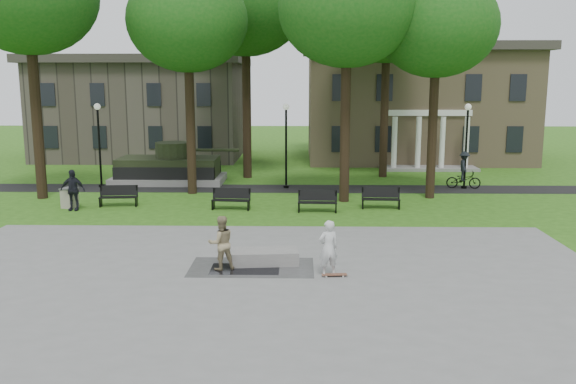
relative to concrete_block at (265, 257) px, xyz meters
name	(u,v)px	position (x,y,z in m)	size (l,w,h in m)	color
ground	(265,246)	(-0.13, 2.20, -0.24)	(120.00, 120.00, 0.00)	#2B5714
plaza	(254,292)	(-0.13, -2.80, -0.23)	(22.00, 16.00, 0.02)	gray
footpath	(277,189)	(-0.13, 14.20, -0.24)	(44.00, 2.60, 0.01)	black
building_right	(413,102)	(9.87, 28.20, 4.10)	(17.00, 12.00, 8.60)	#9E8460
building_left	(145,111)	(-11.13, 28.70, 3.35)	(15.00, 10.00, 7.20)	#4C443D
tree_1	(188,21)	(-4.63, 12.70, 8.71)	(6.20, 6.20, 11.63)	black
tree_2	(347,9)	(3.37, 10.70, 9.07)	(6.60, 6.60, 12.16)	black
tree_3	(437,26)	(7.87, 11.70, 8.35)	(6.00, 6.00, 11.19)	black
tree_4	(246,5)	(-2.13, 18.20, 10.15)	(7.20, 7.20, 13.50)	black
tree_5	(387,18)	(6.37, 18.70, 9.42)	(6.40, 6.40, 12.44)	black
lamp_left	(99,138)	(-10.13, 14.50, 2.55)	(0.36, 0.36, 4.73)	black
lamp_mid	(286,139)	(0.37, 14.50, 2.55)	(0.36, 0.36, 4.73)	black
lamp_right	(466,139)	(10.37, 14.50, 2.55)	(0.36, 0.36, 4.73)	black
tank_monument	(170,168)	(-6.59, 16.20, 0.61)	(7.45, 3.40, 2.40)	gray
puddle	(245,269)	(-0.59, -0.65, -0.22)	(2.20, 1.20, 0.00)	black
concrete_block	(265,257)	(0.00, 0.00, 0.00)	(2.20, 1.00, 0.45)	gray
skateboard	(334,275)	(2.23, -1.33, -0.19)	(0.78, 0.20, 0.07)	brown
skateboarder	(328,248)	(2.04, -1.22, 0.65)	(0.64, 0.42, 1.75)	silver
friend_watching	(221,243)	(-1.34, -0.68, 0.65)	(0.85, 0.66, 1.75)	#92825E
pedestrian_walker	(73,190)	(-9.42, 8.25, 0.72)	(1.13, 0.47, 1.93)	black
cyclist	(464,173)	(10.33, 14.55, 0.61)	(1.95, 1.13, 2.09)	black
park_bench_0	(119,195)	(-7.58, 9.28, 0.28)	(1.83, 0.68, 1.00)	black
park_bench_1	(231,198)	(-2.08, 8.63, 0.28)	(1.83, 0.69, 1.00)	black
park_bench_2	(317,201)	(1.96, 8.18, 0.28)	(1.82, 0.60, 1.00)	black
park_bench_3	(381,197)	(4.98, 9.01, 0.28)	(1.82, 0.61, 1.00)	black
trash_bin	(70,198)	(-9.81, 8.83, 0.24)	(0.83, 0.83, 0.96)	gray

